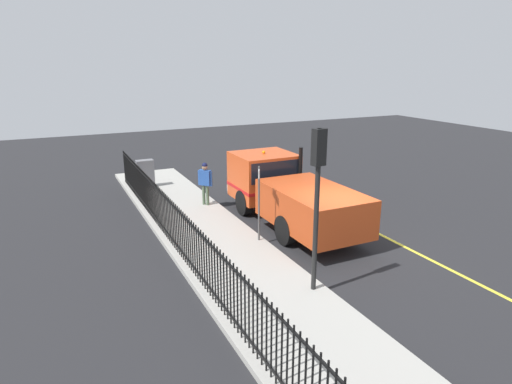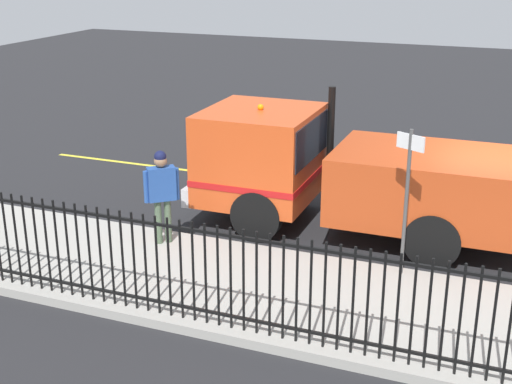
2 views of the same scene
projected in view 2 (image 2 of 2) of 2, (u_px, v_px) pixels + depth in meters
ground_plane at (500, 244)px, 12.77m from camera, size 54.09×54.09×0.00m
sidewalk_slab at (485, 333)px, 9.72m from camera, size 3.01×24.59×0.14m
lane_marking at (506, 210)px, 14.42m from camera, size 0.12×22.13×0.01m
work_truck at (342, 169)px, 12.99m from camera, size 2.30×6.63×2.57m
worker_standing at (162, 187)px, 12.15m from camera, size 0.48×0.51×1.70m
iron_fence at (485, 324)px, 8.31m from camera, size 0.04×20.94×1.51m
traffic_cone at (434, 194)px, 14.28m from camera, size 0.50×0.50×0.72m
street_sign at (407, 186)px, 10.83m from camera, size 0.25×0.46×2.40m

